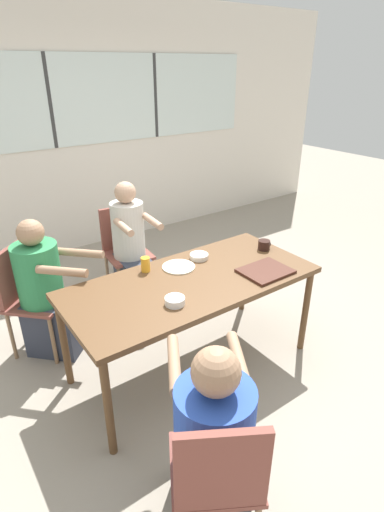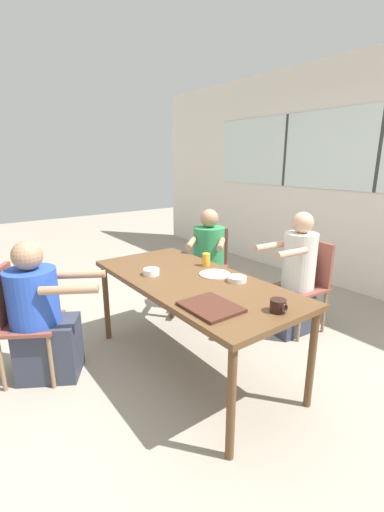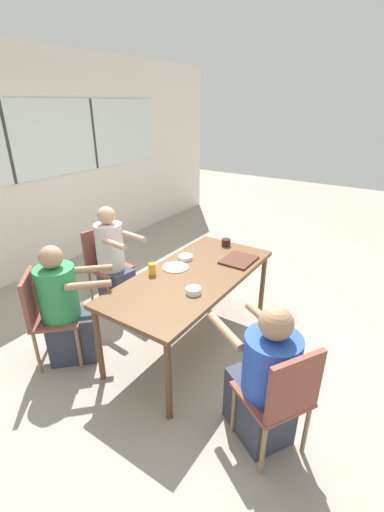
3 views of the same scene
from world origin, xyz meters
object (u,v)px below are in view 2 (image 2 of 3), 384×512
(coffee_mug, at_px, (278,306))
(person_man_blue_shirt, at_px, (208,266))
(person_woman_green_shirt, at_px, (42,319))
(bowl_white_shallow, at_px, (237,279))
(chair_for_man_blue_shirt, at_px, (210,260))
(person_man_teal_shirt, at_px, (295,280))
(chair_for_woman_green_shirt, at_px, (16,314))
(chair_for_man_teal_shirt, at_px, (307,278))
(juice_glass, at_px, (206,260))
(bowl_cereal, at_px, (151,272))

(coffee_mug, bearing_deg, person_man_blue_shirt, 154.60)
(person_woman_green_shirt, bearing_deg, bowl_white_shallow, 86.76)
(chair_for_man_blue_shirt, distance_m, person_man_teal_shirt, 1.03)
(chair_for_man_blue_shirt, height_order, person_woman_green_shirt, person_woman_green_shirt)
(chair_for_woman_green_shirt, relative_size, bowl_white_shallow, 6.13)
(person_woman_green_shirt, bearing_deg, chair_for_man_teal_shirt, 103.79)
(chair_for_man_teal_shirt, xyz_separation_m, coffee_mug, (0.64, -1.22, 0.26))
(chair_for_man_blue_shirt, height_order, juice_glass, chair_for_man_blue_shirt)
(chair_for_man_blue_shirt, xyz_separation_m, coffee_mug, (1.67, -0.86, 0.26))
(chair_for_man_blue_shirt, relative_size, person_woman_green_shirt, 0.81)
(chair_for_man_teal_shirt, bearing_deg, chair_for_woman_green_shirt, 77.15)
(bowl_white_shallow, bearing_deg, chair_for_man_teal_shirt, 96.55)
(person_woman_green_shirt, height_order, person_man_teal_shirt, person_man_teal_shirt)
(chair_for_man_teal_shirt, xyz_separation_m, juice_glass, (-0.31, -0.99, 0.28))
(person_man_blue_shirt, bearing_deg, chair_for_woman_green_shirt, 49.26)
(juice_glass, bearing_deg, chair_for_woman_green_shirt, -108.30)
(coffee_mug, bearing_deg, bowl_cereal, -165.72)
(chair_for_man_blue_shirt, xyz_separation_m, person_man_teal_shirt, (1.01, 0.20, 0.01))
(person_man_teal_shirt, bearing_deg, juice_glass, 75.35)
(person_man_teal_shirt, height_order, juice_glass, person_man_teal_shirt)
(chair_for_woman_green_shirt, distance_m, bowl_white_shallow, 1.64)
(person_man_blue_shirt, bearing_deg, chair_for_man_blue_shirt, -90.00)
(juice_glass, bearing_deg, bowl_cereal, -98.37)
(chair_for_woman_green_shirt, bearing_deg, juice_glass, 102.51)
(person_man_teal_shirt, bearing_deg, chair_for_man_blue_shirt, 16.46)
(person_man_teal_shirt, relative_size, bowl_white_shallow, 8.19)
(chair_for_woman_green_shirt, height_order, juice_glass, chair_for_woman_green_shirt)
(person_man_blue_shirt, height_order, coffee_mug, person_man_blue_shirt)
(chair_for_man_teal_shirt, distance_m, person_man_blue_shirt, 1.03)
(bowl_white_shallow, height_order, bowl_cereal, bowl_cereal)
(bowl_cereal, bearing_deg, bowl_white_shallow, 40.41)
(person_woman_green_shirt, bearing_deg, person_man_blue_shirt, 127.74)
(chair_for_woman_green_shirt, xyz_separation_m, chair_for_man_blue_shirt, (-0.24, 2.03, 0.00))
(juice_glass, bearing_deg, coffee_mug, -13.33)
(person_man_teal_shirt, bearing_deg, person_woman_green_shirt, 77.20)
(person_woman_green_shirt, distance_m, person_man_teal_shirt, 2.19)
(person_man_blue_shirt, xyz_separation_m, juice_glass, (0.59, -0.51, 0.31))
(chair_for_man_blue_shirt, bearing_deg, bowl_white_shallow, 104.50)
(person_man_blue_shirt, relative_size, bowl_white_shallow, 7.83)
(chair_for_man_teal_shirt, relative_size, person_man_blue_shirt, 0.78)
(juice_glass, bearing_deg, person_man_teal_shirt, 70.24)
(bowl_cereal, bearing_deg, person_man_blue_shirt, 117.48)
(person_man_teal_shirt, xyz_separation_m, bowl_cereal, (-0.37, -1.32, 0.24))
(person_man_blue_shirt, height_order, bowl_cereal, person_man_blue_shirt)
(person_woman_green_shirt, bearing_deg, chair_for_woman_green_shirt, -90.00)
(chair_for_man_blue_shirt, distance_m, bowl_white_shallow, 1.36)
(person_man_blue_shirt, bearing_deg, bowl_cereal, 72.99)
(chair_for_man_teal_shirt, bearing_deg, bowl_white_shallow, 101.66)
(chair_for_man_blue_shirt, height_order, person_man_teal_shirt, person_man_teal_shirt)
(person_woman_green_shirt, relative_size, person_man_blue_shirt, 0.96)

